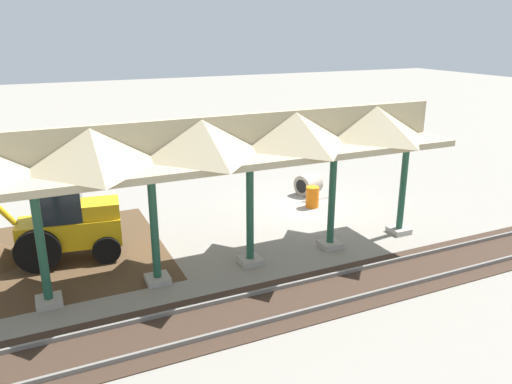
{
  "coord_description": "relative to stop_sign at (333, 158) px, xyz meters",
  "views": [
    {
      "loc": [
        10.44,
        17.32,
        7.29
      ],
      "look_at": [
        3.17,
        1.58,
        1.6
      ],
      "focal_mm": 35.0,
      "sensor_mm": 36.0,
      "label": 1
    }
  ],
  "objects": [
    {
      "name": "dirt_work_zone",
      "position": [
        12.67,
        1.36,
        -1.84
      ],
      "size": [
        8.68,
        7.0,
        0.01
      ],
      "primitive_type": "cube",
      "color": "#4C3823",
      "rests_on": "ground"
    },
    {
      "name": "rail_tracks",
      "position": [
        1.7,
        7.3,
        -1.81
      ],
      "size": [
        60.0,
        2.58,
        0.15
      ],
      "color": "slate",
      "rests_on": "ground"
    },
    {
      "name": "platform_canopy",
      "position": [
        9.19,
        4.62,
        2.31
      ],
      "size": [
        19.54,
        3.2,
        4.9
      ],
      "color": "#9E998E",
      "rests_on": "ground"
    },
    {
      "name": "traffic_barrel",
      "position": [
        1.5,
        0.79,
        -1.39
      ],
      "size": [
        0.56,
        0.56,
        0.9
      ],
      "primitive_type": "cylinder",
      "color": "orange",
      "rests_on": "ground"
    },
    {
      "name": "stop_sign",
      "position": [
        0.0,
        0.0,
        0.0
      ],
      "size": [
        0.73,
        0.26,
        2.55
      ],
      "color": "gray",
      "rests_on": "ground"
    },
    {
      "name": "backhoe",
      "position": [
        11.47,
        1.78,
        -0.58
      ],
      "size": [
        5.28,
        2.1,
        2.82
      ],
      "color": "#EAB214",
      "rests_on": "ground"
    },
    {
      "name": "concrete_pipe",
      "position": [
        0.77,
        -0.79,
        -1.36
      ],
      "size": [
        1.22,
        1.21,
        0.96
      ],
      "color": "#9E9384",
      "rests_on": "ground"
    },
    {
      "name": "ground_plane",
      "position": [
        1.7,
        0.77,
        -1.84
      ],
      "size": [
        120.0,
        120.0,
        0.0
      ],
      "primitive_type": "plane",
      "color": "gray"
    }
  ]
}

